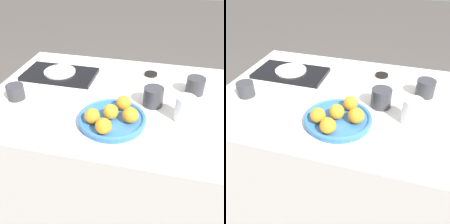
# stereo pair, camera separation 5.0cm
# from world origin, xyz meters

# --- Properties ---
(ground_plane) EXTENTS (12.00, 12.00, 0.00)m
(ground_plane) POSITION_xyz_m (0.00, 0.00, 0.00)
(ground_plane) COLOR #4C4742
(table) EXTENTS (1.12, 0.84, 0.75)m
(table) POSITION_xyz_m (0.00, 0.00, 0.37)
(table) COLOR silver
(table) RESTS_ON ground_plane
(fruit_platter) EXTENTS (0.28, 0.28, 0.03)m
(fruit_platter) POSITION_xyz_m (0.06, -0.19, 0.76)
(fruit_platter) COLOR #336BAD
(fruit_platter) RESTS_ON table
(orange_0) EXTENTS (0.06, 0.06, 0.06)m
(orange_0) POSITION_xyz_m (0.06, -0.19, 0.80)
(orange_0) COLOR orange
(orange_0) RESTS_ON fruit_platter
(orange_1) EXTENTS (0.06, 0.06, 0.06)m
(orange_1) POSITION_xyz_m (0.09, -0.12, 0.80)
(orange_1) COLOR orange
(orange_1) RESTS_ON fruit_platter
(orange_2) EXTENTS (0.06, 0.06, 0.06)m
(orange_2) POSITION_xyz_m (0.14, -0.20, 0.80)
(orange_2) COLOR orange
(orange_2) RESTS_ON fruit_platter
(orange_3) EXTENTS (0.06, 0.06, 0.06)m
(orange_3) POSITION_xyz_m (-0.01, -0.24, 0.80)
(orange_3) COLOR orange
(orange_3) RESTS_ON fruit_platter
(orange_4) EXTENTS (0.06, 0.06, 0.06)m
(orange_4) POSITION_xyz_m (0.05, -0.29, 0.80)
(orange_4) COLOR orange
(orange_4) RESTS_ON fruit_platter
(water_glass) EXTENTS (0.08, 0.08, 0.11)m
(water_glass) POSITION_xyz_m (0.34, -0.11, 0.80)
(water_glass) COLOR silver
(water_glass) RESTS_ON table
(serving_tray) EXTENTS (0.38, 0.21, 0.02)m
(serving_tray) POSITION_xyz_m (-0.30, 0.14, 0.76)
(serving_tray) COLOR black
(serving_tray) RESTS_ON table
(side_plate) EXTENTS (0.17, 0.17, 0.01)m
(side_plate) POSITION_xyz_m (-0.30, 0.14, 0.77)
(side_plate) COLOR silver
(side_plate) RESTS_ON serving_tray
(cup_0) EXTENTS (0.09, 0.09, 0.08)m
(cup_0) POSITION_xyz_m (0.39, 0.12, 0.79)
(cup_0) COLOR #333338
(cup_0) RESTS_ON table
(cup_1) EXTENTS (0.09, 0.09, 0.08)m
(cup_1) POSITION_xyz_m (0.21, -0.03, 0.79)
(cup_1) COLOR #333338
(cup_1) RESTS_ON table
(cup_2) EXTENTS (0.08, 0.08, 0.07)m
(cup_2) POSITION_xyz_m (-0.41, -0.12, 0.78)
(cup_2) COLOR #333338
(cup_2) RESTS_ON table
(napkin) EXTENTS (0.12, 0.12, 0.01)m
(napkin) POSITION_xyz_m (-0.23, -0.20, 0.75)
(napkin) COLOR silver
(napkin) RESTS_ON table
(soy_dish) EXTENTS (0.07, 0.07, 0.01)m
(soy_dish) POSITION_xyz_m (0.17, 0.26, 0.75)
(soy_dish) COLOR black
(soy_dish) RESTS_ON table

